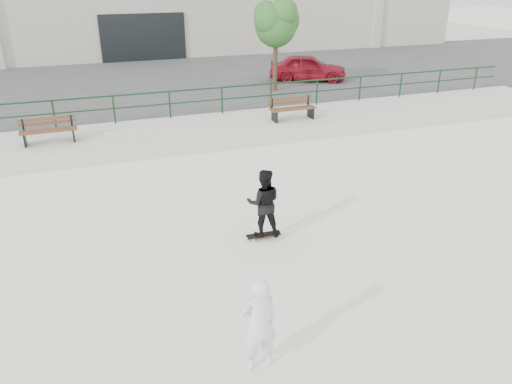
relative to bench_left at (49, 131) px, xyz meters
name	(u,v)px	position (x,y,z in m)	size (l,w,h in m)	color
ground	(328,280)	(5.17, -9.30, -0.90)	(120.00, 120.00, 0.00)	white
ledge	(206,132)	(5.17, 0.20, -0.65)	(30.00, 3.00, 0.50)	#B8B4A8
parking_strip	(163,84)	(5.17, 8.70, -0.65)	(60.00, 14.00, 0.50)	#3A3A3A
railing	(196,96)	(5.17, 1.50, 0.35)	(28.00, 0.06, 1.03)	#14381D
bench_left	(49,131)	(0.00, 0.00, 0.00)	(1.74, 0.55, 0.80)	#52321C
bench_right	(292,109)	(8.37, -0.15, 0.00)	(1.75, 0.54, 0.80)	#52321C
tree	(276,21)	(9.58, 4.54, 2.60)	(2.25, 2.00, 4.00)	brown
red_car	(308,67)	(11.88, 6.00, 0.24)	(1.51, 3.74, 1.27)	maroon
skateboard	(263,235)	(4.56, -7.29, -0.82)	(0.79, 0.24, 0.09)	black
standing_skater	(264,203)	(4.56, -7.29, -0.01)	(0.76, 0.59, 1.57)	black
seated_skater	(259,324)	(3.09, -10.99, -0.10)	(0.58, 0.38, 1.59)	white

